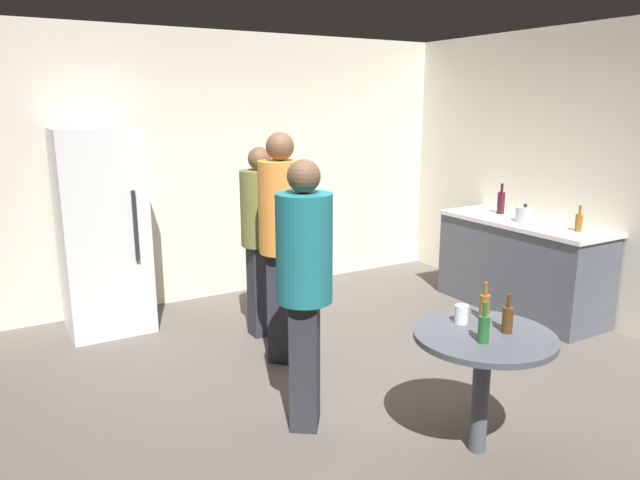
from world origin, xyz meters
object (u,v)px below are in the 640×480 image
(beer_bottle_amber, at_px, (485,306))
(person_in_teal_shirt, at_px, (304,276))
(refrigerator, at_px, (103,231))
(kettle, at_px, (525,214))
(plastic_cup_white, at_px, (461,314))
(beer_bottle_green, at_px, (484,328))
(wine_bottle_on_counter, at_px, (501,202))
(person_in_orange_shirt, at_px, (281,230))
(beer_bottle_on_counter, at_px, (579,222))
(beer_bottle_brown, at_px, (508,319))
(foreground_table, at_px, (483,351))
(person_in_olive_shirt, at_px, (261,228))

(beer_bottle_amber, height_order, person_in_teal_shirt, person_in_teal_shirt)
(refrigerator, bearing_deg, kettle, -24.08)
(plastic_cup_white, bearing_deg, beer_bottle_green, -109.85)
(refrigerator, height_order, wine_bottle_on_counter, refrigerator)
(person_in_orange_shirt, bearing_deg, beer_bottle_on_counter, 31.88)
(beer_bottle_green, xyz_separation_m, person_in_teal_shirt, (-0.64, 0.84, 0.17))
(beer_bottle_brown, bearing_deg, foreground_table, 156.73)
(beer_bottle_on_counter, bearing_deg, foreground_table, -154.90)
(beer_bottle_amber, relative_size, person_in_orange_shirt, 0.13)
(person_in_olive_shirt, distance_m, person_in_orange_shirt, 0.58)
(beer_bottle_brown, height_order, person_in_orange_shirt, person_in_orange_shirt)
(beer_bottle_brown, bearing_deg, person_in_orange_shirt, 106.97)
(beer_bottle_brown, bearing_deg, beer_bottle_amber, 78.43)
(kettle, bearing_deg, wine_bottle_on_counter, 73.39)
(beer_bottle_green, bearing_deg, refrigerator, 113.29)
(beer_bottle_on_counter, xyz_separation_m, person_in_orange_shirt, (-2.56, 0.71, 0.07))
(refrigerator, height_order, beer_bottle_green, refrigerator)
(kettle, bearing_deg, plastic_cup_white, -147.00)
(beer_bottle_green, distance_m, person_in_teal_shirt, 1.07)
(beer_bottle_amber, height_order, beer_bottle_green, same)
(refrigerator, xyz_separation_m, person_in_teal_shirt, (0.73, -2.35, 0.09))
(beer_bottle_green, bearing_deg, person_in_orange_shirt, 100.09)
(plastic_cup_white, bearing_deg, beer_bottle_on_counter, 20.84)
(kettle, relative_size, beer_bottle_green, 1.06)
(foreground_table, bearing_deg, beer_bottle_on_counter, 25.10)
(wine_bottle_on_counter, distance_m, person_in_orange_shirt, 2.62)
(beer_bottle_amber, relative_size, beer_bottle_brown, 1.00)
(beer_bottle_on_counter, xyz_separation_m, beer_bottle_brown, (-2.02, -1.05, -0.17))
(person_in_teal_shirt, bearing_deg, person_in_olive_shirt, 110.78)
(beer_bottle_brown, distance_m, person_in_teal_shirt, 1.19)
(foreground_table, height_order, person_in_olive_shirt, person_in_olive_shirt)
(beer_bottle_green, height_order, person_in_teal_shirt, person_in_teal_shirt)
(kettle, xyz_separation_m, beer_bottle_brown, (-1.95, -1.58, -0.15))
(person_in_orange_shirt, bearing_deg, beer_bottle_brown, -25.64)
(kettle, distance_m, person_in_olive_shirt, 2.51)
(refrigerator, height_order, beer_bottle_on_counter, refrigerator)
(foreground_table, relative_size, person_in_teal_shirt, 0.47)
(refrigerator, bearing_deg, beer_bottle_brown, -63.25)
(beer_bottle_green, relative_size, person_in_teal_shirt, 0.14)
(plastic_cup_white, height_order, person_in_olive_shirt, person_in_olive_shirt)
(beer_bottle_amber, height_order, beer_bottle_brown, same)
(beer_bottle_amber, xyz_separation_m, person_in_teal_shirt, (-0.91, 0.59, 0.17))
(refrigerator, height_order, person_in_olive_shirt, refrigerator)
(wine_bottle_on_counter, distance_m, foreground_table, 2.96)
(beer_bottle_on_counter, height_order, plastic_cup_white, beer_bottle_on_counter)
(beer_bottle_green, bearing_deg, wine_bottle_on_counter, 41.57)
(foreground_table, relative_size, beer_bottle_amber, 3.48)
(beer_bottle_amber, bearing_deg, wine_bottle_on_counter, 41.28)
(person_in_orange_shirt, bearing_deg, foreground_table, -28.87)
(beer_bottle_on_counter, xyz_separation_m, beer_bottle_amber, (-1.98, -0.83, -0.17))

